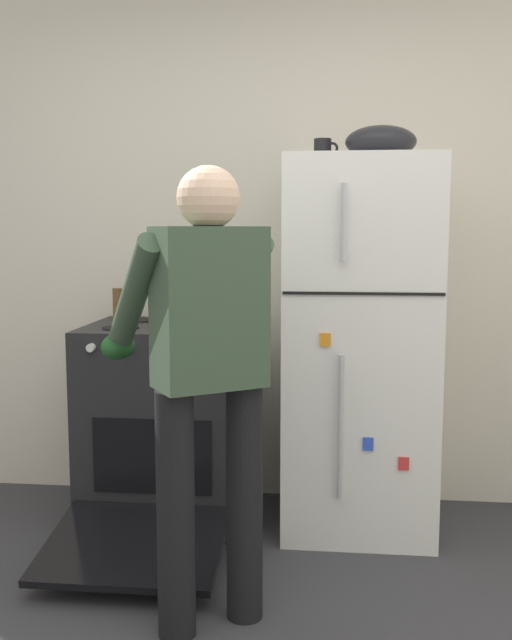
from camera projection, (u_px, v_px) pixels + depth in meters
kitchen_wall_back at (278, 238)px, 3.71m from camera, size 6.00×0.10×2.70m
refrigerator at (359, 346)px, 3.35m from camera, size 0.68×0.72×1.71m
stove_range at (167, 424)px, 3.48m from camera, size 0.76×1.24×0.95m
person_cook at (205, 357)px, 2.47m from camera, size 0.67×0.72×1.60m
red_pot at (198, 313)px, 3.36m from camera, size 0.38×0.28×0.12m
coffee_mug at (323, 149)px, 3.31m from camera, size 0.11×0.08×0.10m
pepper_mill at (118, 303)px, 3.66m from camera, size 0.05×0.05×0.15m
mixing_bowl at (381, 142)px, 3.23m from camera, size 0.32×0.32×0.14m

